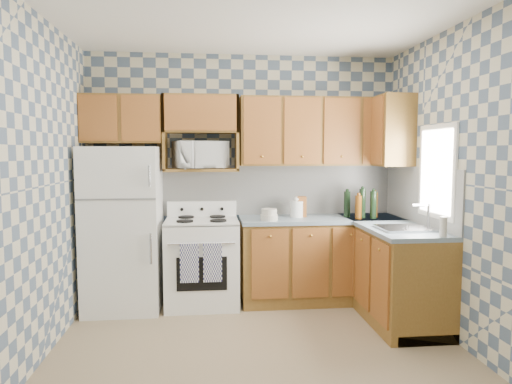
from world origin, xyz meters
TOP-DOWN VIEW (x-y plane):
  - floor at (0.00, 0.00)m, footprint 3.40×3.40m
  - back_wall at (0.00, 1.60)m, footprint 3.40×0.02m
  - right_wall at (1.70, 0.00)m, footprint 0.02×3.20m
  - backsplash_back at (0.40, 1.59)m, footprint 2.60×0.02m
  - backsplash_right at (1.69, 0.80)m, footprint 0.02×1.60m
  - refrigerator at (-1.27, 1.25)m, footprint 0.75×0.70m
  - stove_body at (-0.47, 1.28)m, footprint 0.76×0.65m
  - cooktop at (-0.47, 1.28)m, footprint 0.76×0.65m
  - backguard at (-0.47, 1.55)m, footprint 0.76×0.08m
  - dish_towel_left at (-0.59, 0.93)m, footprint 0.18×0.02m
  - dish_towel_right at (-0.36, 0.93)m, footprint 0.18×0.02m
  - base_cabinets_back at (0.82, 1.30)m, footprint 1.75×0.60m
  - base_cabinets_right at (1.40, 0.80)m, footprint 0.60×1.60m
  - countertop_back at (0.82, 1.30)m, footprint 1.77×0.63m
  - countertop_right at (1.40, 0.80)m, footprint 0.63×1.60m
  - upper_cabinets_back at (0.82, 1.44)m, footprint 1.75×0.33m
  - upper_cabinets_fridge at (-1.29, 1.44)m, footprint 0.82×0.33m
  - upper_cabinets_right at (1.53, 1.25)m, footprint 0.33×0.70m
  - microwave_shelf at (-0.47, 1.44)m, footprint 0.80×0.33m
  - microwave at (-0.48, 1.43)m, footprint 0.62×0.52m
  - sink at (1.40, 0.45)m, footprint 0.48×0.40m
  - window at (1.69, 0.45)m, footprint 0.02×0.66m
  - bottle_0 at (1.25, 1.20)m, footprint 0.07×0.07m
  - bottle_1 at (1.35, 1.14)m, footprint 0.07×0.07m
  - bottle_2 at (1.40, 1.24)m, footprint 0.07×0.07m
  - bottle_3 at (1.18, 1.12)m, footprint 0.07×0.07m
  - bottle_4 at (1.10, 1.26)m, footprint 0.07×0.07m
  - knife_block at (0.61, 1.35)m, footprint 0.10×0.10m
  - electric_kettle at (0.56, 1.33)m, footprint 0.14×0.14m
  - food_containers at (0.23, 1.13)m, footprint 0.18×0.18m
  - soap_bottle at (1.55, 0.05)m, footprint 0.06×0.06m

SIDE VIEW (x-z plane):
  - floor at x=0.00m, z-range 0.00..0.00m
  - base_cabinets_back at x=0.82m, z-range 0.00..0.88m
  - base_cabinets_right at x=1.40m, z-range 0.00..0.88m
  - stove_body at x=-0.47m, z-range 0.00..0.90m
  - dish_towel_left at x=-0.59m, z-range 0.34..0.73m
  - dish_towel_right at x=-0.36m, z-range 0.34..0.73m
  - refrigerator at x=-1.27m, z-range 0.00..1.68m
  - countertop_back at x=0.82m, z-range 0.88..0.92m
  - countertop_right at x=1.40m, z-range 0.88..0.92m
  - cooktop at x=-0.47m, z-range 0.89..0.92m
  - sink at x=1.40m, z-range 0.91..0.94m
  - food_containers at x=0.23m, z-range 0.92..1.04m
  - backguard at x=-0.47m, z-range 0.92..1.08m
  - soap_bottle at x=1.55m, z-range 0.92..1.09m
  - electric_kettle at x=0.56m, z-range 0.92..1.10m
  - knife_block at x=0.61m, z-range 0.92..1.15m
  - bottle_3 at x=1.18m, z-range 0.92..1.17m
  - bottle_2 at x=1.40m, z-range 0.92..1.19m
  - bottle_4 at x=1.10m, z-range 0.92..1.20m
  - bottle_1 at x=1.35m, z-range 0.92..1.21m
  - bottle_0 at x=1.25m, z-range 0.92..1.23m
  - backsplash_back at x=0.40m, z-range 0.92..1.48m
  - backsplash_right at x=1.69m, z-range 0.92..1.48m
  - back_wall at x=0.00m, z-range 0.00..2.70m
  - right_wall at x=1.70m, z-range 0.00..2.70m
  - microwave_shelf at x=-0.47m, z-range 1.42..1.45m
  - window at x=1.69m, z-range 1.02..1.88m
  - microwave at x=-0.48m, z-range 1.45..1.75m
  - upper_cabinets_back at x=0.82m, z-range 1.48..2.22m
  - upper_cabinets_right at x=1.53m, z-range 1.48..2.22m
  - upper_cabinets_fridge at x=-1.29m, z-range 1.72..2.22m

